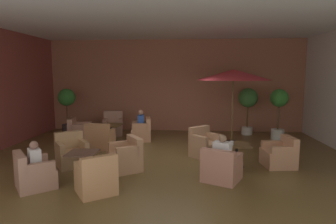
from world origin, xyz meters
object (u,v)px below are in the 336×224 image
(armchair_mid_center_east, at_px, (96,179))
(armchair_mid_center_south, at_px, (126,158))
(potted_tree_mid_left, at_px, (279,107))
(patron_with_friend, at_px, (141,120))
(potted_tree_left_corner, at_px, (248,102))
(armchair_front_left_south, at_px, (280,155))
(cafe_table_front_left, at_px, (237,150))
(armchair_front_left_north, at_px, (205,146))
(armchair_front_right_west, at_px, (142,132))
(iced_drink_cup, at_px, (232,143))
(potted_tree_mid_right, at_px, (67,105))
(armchair_front_right_south, at_px, (100,139))
(armchair_front_left_east, at_px, (221,168))
(patron_blue_shirt, at_px, (222,151))
(cafe_table_mid_center, at_px, (83,158))
(cafe_table_front_right, at_px, (111,128))
(armchair_mid_center_north, at_px, (34,174))
(armchair_front_right_east, at_px, (80,133))
(patio_umbrella_tall_red, at_px, (233,75))
(armchair_front_right_north, at_px, (113,126))
(patron_by_window, at_px, (34,157))
(armchair_mid_center_west, at_px, (72,154))

(armchair_mid_center_east, xyz_separation_m, armchair_mid_center_south, (0.28, 1.46, 0.01))
(potted_tree_mid_left, xyz_separation_m, patron_with_friend, (-5.05, -0.49, -0.48))
(potted_tree_left_corner, relative_size, potted_tree_mid_left, 0.99)
(armchair_front_left_south, height_order, potted_tree_left_corner, potted_tree_left_corner)
(cafe_table_front_left, bearing_deg, armchair_front_left_north, 132.73)
(armchair_front_right_west, xyz_separation_m, iced_drink_cup, (2.85, -2.96, 0.35))
(armchair_mid_center_east, height_order, potted_tree_mid_right, potted_tree_mid_right)
(potted_tree_mid_left, bearing_deg, armchair_front_right_south, -163.74)
(armchair_front_left_east, xyz_separation_m, armchair_mid_center_east, (-2.61, -0.92, 0.02))
(armchair_mid_center_south, distance_m, patron_blue_shirt, 2.43)
(armchair_front_left_east, xyz_separation_m, armchair_front_right_south, (-3.64, 2.57, 0.02))
(armchair_front_right_west, distance_m, cafe_table_mid_center, 4.00)
(potted_tree_mid_right, height_order, patron_blue_shirt, potted_tree_mid_right)
(armchair_front_left_north, relative_size, armchair_front_right_south, 1.19)
(armchair_mid_center_east, xyz_separation_m, potted_tree_mid_right, (-2.96, 5.43, 0.92))
(cafe_table_front_right, height_order, potted_tree_mid_right, potted_tree_mid_right)
(armchair_mid_center_north, bearing_deg, patron_blue_shirt, 10.51)
(armchair_mid_center_south, relative_size, potted_tree_mid_right, 0.54)
(potted_tree_mid_right, bearing_deg, armchair_front_right_east, -49.80)
(cafe_table_mid_center, bearing_deg, armchair_front_left_north, 33.15)
(armchair_front_right_west, height_order, patron_with_friend, patron_with_friend)
(armchair_front_right_west, distance_m, iced_drink_cup, 4.12)
(cafe_table_mid_center, bearing_deg, potted_tree_left_corner, 47.97)
(armchair_front_left_north, xyz_separation_m, patron_blue_shirt, (0.30, -1.84, 0.36))
(patio_umbrella_tall_red, height_order, iced_drink_cup, patio_umbrella_tall_red)
(armchair_front_right_north, distance_m, patron_by_window, 5.50)
(armchair_mid_center_north, bearing_deg, armchair_front_left_east, 10.07)
(patron_blue_shirt, relative_size, patron_with_friend, 0.96)
(armchair_mid_center_east, bearing_deg, armchair_front_right_east, 115.34)
(armchair_front_left_east, xyz_separation_m, cafe_table_front_right, (-3.59, 3.69, 0.18))
(patio_umbrella_tall_red, distance_m, potted_tree_mid_right, 6.47)
(armchair_front_right_east, xyz_separation_m, armchair_mid_center_east, (2.07, -4.37, -0.02))
(armchair_front_right_east, xyz_separation_m, cafe_table_mid_center, (1.46, -3.50, 0.14))
(armchair_front_right_east, xyz_separation_m, potted_tree_mid_left, (7.20, 0.91, 0.90))
(armchair_mid_center_south, height_order, patron_blue_shirt, patron_blue_shirt)
(armchair_front_right_east, height_order, armchair_mid_center_east, armchair_front_right_east)
(armchair_front_left_south, relative_size, armchair_mid_center_south, 0.83)
(potted_tree_mid_right, distance_m, patron_with_friend, 3.15)
(patio_umbrella_tall_red, bearing_deg, armchair_front_right_south, -164.90)
(cafe_table_front_right, relative_size, armchair_mid_center_north, 0.75)
(potted_tree_left_corner, bearing_deg, armchair_mid_center_west, -140.67)
(patron_by_window, bearing_deg, armchair_mid_center_south, 36.24)
(cafe_table_front_right, relative_size, armchair_mid_center_west, 0.77)
(cafe_table_mid_center, distance_m, patron_blue_shirt, 3.25)
(armchair_front_right_south, height_order, potted_tree_mid_right, potted_tree_mid_right)
(armchair_front_right_south, bearing_deg, armchair_front_left_north, -11.62)
(cafe_table_front_right, bearing_deg, armchair_mid_center_south, -68.24)
(cafe_table_front_right, xyz_separation_m, potted_tree_left_corner, (5.17, 1.60, 0.86))
(armchair_front_right_south, bearing_deg, armchair_front_left_south, -14.83)
(armchair_front_left_east, height_order, armchair_mid_center_west, armchair_mid_center_west)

